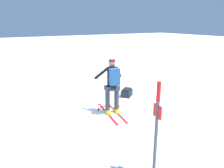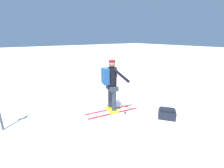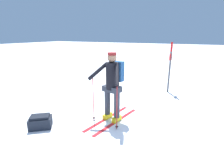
% 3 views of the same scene
% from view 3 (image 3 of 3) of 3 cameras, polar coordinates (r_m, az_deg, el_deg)
% --- Properties ---
extents(ground_plane, '(80.00, 80.00, 0.00)m').
position_cam_3_polar(ground_plane, '(4.24, 4.02, -15.27)').
color(ground_plane, white).
extents(skier, '(1.85, 0.96, 1.77)m').
position_cam_3_polar(skier, '(4.38, 0.17, 0.33)').
color(skier, red).
rests_on(skier, ground_plane).
extents(dropped_backpack, '(0.59, 0.62, 0.32)m').
position_cam_3_polar(dropped_backpack, '(4.65, -22.34, -11.37)').
color(dropped_backpack, black).
rests_on(dropped_backpack, ground_plane).
extents(trail_marker, '(0.24, 0.07, 1.92)m').
position_cam_3_polar(trail_marker, '(6.97, 18.46, 6.50)').
color(trail_marker, '#4C4C51').
rests_on(trail_marker, ground_plane).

